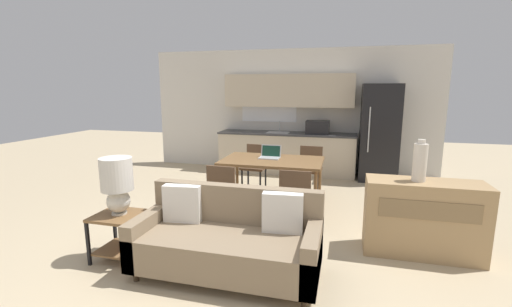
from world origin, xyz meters
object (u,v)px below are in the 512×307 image
(dining_table, at_px, (272,163))
(dining_chair_near_right, at_px, (296,195))
(vase, at_px, (420,162))
(dining_chair_far_right, at_px, (310,167))
(side_table, at_px, (118,229))
(dining_chair_near_left, at_px, (225,189))
(dining_chair_far_left, at_px, (255,165))
(laptop, at_px, (270,155))
(refrigerator, at_px, (379,133))
(couch, at_px, (229,240))
(table_lamp, at_px, (117,182))
(credenza, at_px, (423,218))

(dining_table, distance_m, dining_chair_near_right, 0.97)
(vase, relative_size, dining_chair_far_right, 0.55)
(side_table, distance_m, dining_chair_near_left, 1.48)
(dining_chair_far_left, bearing_deg, dining_chair_near_left, -87.43)
(laptop, bearing_deg, dining_chair_near_right, -58.77)
(dining_chair_near_right, bearing_deg, refrigerator, -112.91)
(dining_chair_far_left, bearing_deg, dining_table, -55.97)
(side_table, distance_m, vase, 3.36)
(dining_table, xyz_separation_m, vase, (1.87, -1.10, 0.36))
(couch, xyz_separation_m, dining_chair_far_left, (-0.47, 2.81, 0.14))
(dining_chair_near_left, bearing_deg, dining_table, -119.69)
(dining_table, xyz_separation_m, dining_chair_near_left, (-0.49, -0.80, -0.22))
(refrigerator, bearing_deg, laptop, -130.77)
(side_table, xyz_separation_m, vase, (3.14, 0.95, 0.72))
(dining_table, xyz_separation_m, laptop, (-0.06, 0.12, 0.11))
(table_lamp, relative_size, dining_chair_far_left, 0.74)
(refrigerator, height_order, laptop, refrigerator)
(refrigerator, bearing_deg, dining_chair_near_right, -112.44)
(dining_chair_near_left, distance_m, laptop, 1.07)
(dining_table, relative_size, table_lamp, 2.47)
(couch, relative_size, dining_chair_near_right, 2.19)
(dining_table, distance_m, credenza, 2.26)
(dining_table, distance_m, table_lamp, 2.39)
(credenza, relative_size, laptop, 3.85)
(dining_chair_near_right, xyz_separation_m, dining_chair_far_right, (0.00, 1.66, 0.00))
(dining_chair_far_right, bearing_deg, side_table, -118.06)
(side_table, bearing_deg, dining_chair_near_right, 35.35)
(vase, bearing_deg, dining_chair_near_left, 172.79)
(couch, bearing_deg, dining_chair_far_left, 99.53)
(dining_chair_near_left, bearing_deg, dining_chair_near_right, -178.28)
(dining_table, bearing_deg, dining_chair_near_left, -121.58)
(table_lamp, xyz_separation_m, vase, (3.12, 0.93, 0.19))
(dining_chair_far_right, bearing_deg, table_lamp, -118.02)
(dining_table, xyz_separation_m, side_table, (-1.27, -2.05, -0.36))
(side_table, xyz_separation_m, dining_chair_near_right, (1.76, 1.25, 0.14))
(table_lamp, height_order, dining_chair_near_right, table_lamp)
(couch, distance_m, dining_chair_near_right, 1.31)
(laptop, bearing_deg, dining_chair_far_left, 122.66)
(dining_chair_far_right, bearing_deg, dining_chair_near_right, -86.95)
(couch, height_order, laptop, laptop)
(side_table, bearing_deg, vase, 16.88)
(refrigerator, bearing_deg, table_lamp, -125.20)
(laptop, bearing_deg, table_lamp, -118.50)
(dining_chair_near_left, bearing_deg, side_table, 60.08)
(credenza, height_order, dining_chair_near_right, credenza)
(dining_chair_far_left, distance_m, dining_chair_far_right, 0.98)
(couch, height_order, dining_chair_near_right, couch)
(credenza, height_order, dining_chair_far_right, credenza)
(table_lamp, height_order, laptop, table_lamp)
(table_lamp, xyz_separation_m, dining_chair_far_right, (1.75, 2.89, -0.38))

